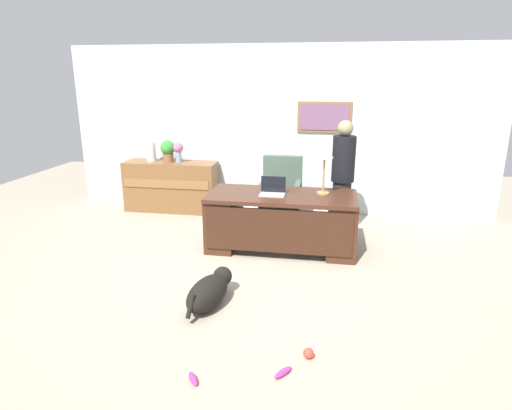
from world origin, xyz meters
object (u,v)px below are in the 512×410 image
person_standing (343,177)px  dog_toy_plush (193,379)px  dog_toy_ball (309,353)px  armchair (281,194)px  dog_toy_bone (283,372)px  desk (281,220)px  credenza (171,186)px  vase_with_flowers (178,150)px  vase_empty (151,152)px  laptop (273,190)px  dog_lying (209,291)px  desk_lamp (325,154)px  potted_plant (168,150)px

person_standing → dog_toy_plush: (-1.12, -3.46, -0.82)m
person_standing → dog_toy_ball: size_ratio=18.54×
armchair → dog_toy_bone: armchair is taller
desk → dog_toy_ball: size_ratio=21.68×
desk → credenza: (-2.04, 1.42, 0.01)m
vase_with_flowers → vase_empty: (-0.47, 0.00, -0.05)m
laptop → dog_toy_bone: 2.69m
person_standing → dog_lying: 2.77m
armchair → credenza: bearing=168.9°
dog_lying → vase_with_flowers: (-1.35, 3.02, 0.89)m
dog_toy_plush → desk_lamp: bearing=73.1°
desk → person_standing: 1.16m
vase_with_flowers → vase_empty: size_ratio=1.04×
armchair → laptop: bearing=-89.6°
person_standing → credenza: bearing=166.5°
laptop → vase_with_flowers: (-1.76, 1.42, 0.24)m
desk_lamp → vase_empty: size_ratio=2.05×
desk_lamp → vase_with_flowers: desk_lamp is taller
desk_lamp → potted_plant: bearing=153.5°
credenza → vase_empty: (-0.32, 0.00, 0.58)m
vase_with_flowers → armchair: bearing=-12.1°
desk → dog_toy_plush: size_ratio=12.04×
credenza → desk_lamp: size_ratio=2.36×
dog_lying → person_standing: bearing=60.8°
person_standing → dog_toy_plush: bearing=-108.0°
person_standing → laptop: bearing=-140.5°
armchair → dog_lying: size_ratio=1.28×
laptop → vase_empty: bearing=147.7°
desk → vase_empty: vase_empty is taller
dog_toy_plush → vase_with_flowers: bearing=110.4°
armchair → person_standing: bearing=-18.6°
dog_toy_ball → dog_toy_plush: (-0.84, -0.43, -0.02)m
vase_with_flowers → desk: bearing=-37.0°
dog_toy_bone → dog_toy_plush: bearing=-164.2°
vase_empty → dog_toy_plush: 4.70m
desk_lamp → armchair: bearing=125.2°
dog_toy_bone → dog_toy_plush: 0.69m
desk_lamp → dog_toy_plush: (-0.87, -2.85, -1.24)m
desk → desk_lamp: size_ratio=2.92×
potted_plant → person_standing: bearing=-13.4°
armchair → dog_toy_plush: 3.80m
credenza → laptop: laptop is taller
dog_toy_bone → person_standing: bearing=81.9°
armchair → vase_with_flowers: size_ratio=3.12×
credenza → laptop: (1.92, -1.41, 0.38)m
vase_with_flowers → vase_empty: vase_with_flowers is taller
desk → dog_toy_ball: desk is taller
dog_toy_plush → dog_toy_ball: bearing=27.3°
laptop → desk_lamp: bearing=11.1°
potted_plant → dog_toy_plush: potted_plant is taller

